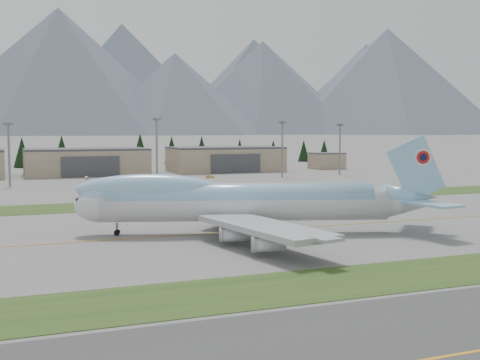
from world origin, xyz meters
name	(u,v)px	position (x,y,z in m)	size (l,w,h in m)	color
ground	(272,229)	(0.00, 0.00, 0.00)	(7000.00, 7000.00, 0.00)	slate
grass_strip_near	(397,276)	(0.00, -38.00, 0.00)	(400.00, 14.00, 0.08)	#284719
grass_strip_far	(199,202)	(0.00, 45.00, 0.00)	(400.00, 18.00, 0.08)	#284719
taxiway_line_main	(272,229)	(0.00, 0.00, 0.00)	(400.00, 0.40, 0.02)	orange
boeing_747_freighter	(242,201)	(-6.96, -2.46, 5.76)	(65.99, 54.53, 17.46)	silver
hangar_center	(86,162)	(-15.00, 149.90, 5.39)	(48.00, 26.60, 10.80)	gray
hangar_right	(225,159)	(45.00, 149.90, 5.39)	(48.00, 26.60, 10.80)	gray
control_shed	(327,161)	(95.00, 148.00, 3.80)	(14.00, 12.00, 7.60)	gray
floodlight_masts	(208,139)	(23.83, 110.43, 15.05)	(128.63, 7.80, 22.42)	slate
service_vehicle_a	(86,179)	(-17.74, 128.66, 0.00)	(1.35, 3.34, 1.14)	silver
service_vehicle_b	(210,178)	(26.68, 116.31, 0.00)	(1.20, 3.42, 1.13)	#C08230
service_vehicle_c	(244,173)	(49.52, 138.36, 0.00)	(1.62, 3.99, 1.16)	#9C9CA0
conifer_belt	(79,151)	(-10.87, 212.81, 7.39)	(265.25, 14.85, 16.77)	black
mountain_ridge_rear	(82,80)	(303.24, 2900.00, 255.22)	(4475.96, 1072.96, 536.48)	slate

